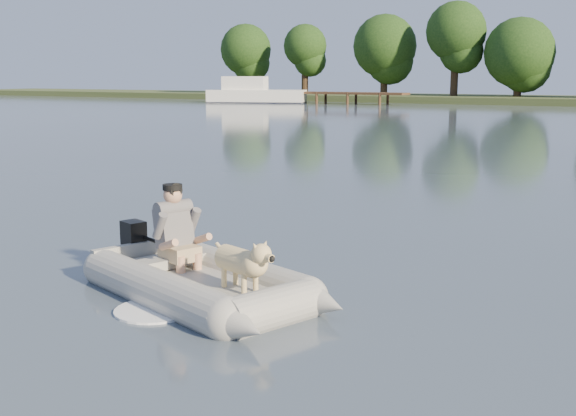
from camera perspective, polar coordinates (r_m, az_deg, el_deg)
The scene contains 7 objects.
water at distance 8.10m, azimuth -6.96°, elevation -7.66°, with size 160.00×160.00×0.00m, color #515E6D.
dock at distance 65.76m, azimuth 1.85°, elevation 8.72°, with size 18.00×2.00×1.04m, color #4C331E, non-canonical shape.
dinghy at distance 8.25m, azimuth -6.74°, elevation -3.29°, with size 4.63×3.61×1.32m, color gray, non-canonical shape.
man at distance 8.78m, azimuth -8.96°, elevation -1.32°, with size 0.69×0.59×1.02m, color #5F5E62, non-canonical shape.
dog at distance 7.81m, azimuth -3.86°, elevation -4.54°, with size 0.88×0.31×0.59m, color #D4B37A, non-canonical shape.
outboard_motor at distance 9.62m, azimuth -12.06°, elevation -3.09°, with size 0.39×0.28×0.75m, color black, non-canonical shape.
cabin_cruiser at distance 66.21m, azimuth -2.47°, elevation 9.32°, with size 9.17×3.27×2.84m, color white, non-canonical shape.
Camera 1 is at (4.62, -6.17, 2.51)m, focal length 45.00 mm.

